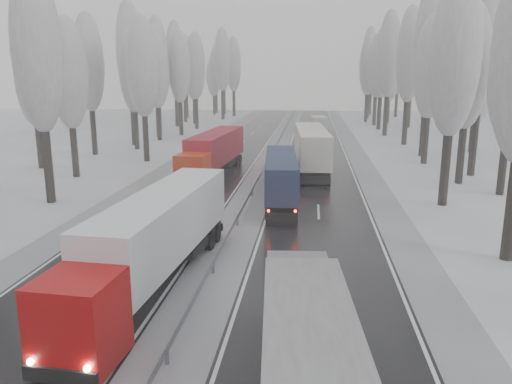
% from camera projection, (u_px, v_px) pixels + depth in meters
% --- Properties ---
extents(carriageway_right, '(7.50, 200.00, 0.03)m').
position_uv_depth(carriageway_right, '(318.00, 193.00, 41.34)').
color(carriageway_right, black).
rests_on(carriageway_right, ground).
extents(carriageway_left, '(7.50, 200.00, 0.03)m').
position_uv_depth(carriageway_left, '(194.00, 189.00, 42.48)').
color(carriageway_left, black).
rests_on(carriageway_left, ground).
extents(median_slush, '(3.00, 200.00, 0.04)m').
position_uv_depth(median_slush, '(255.00, 191.00, 41.91)').
color(median_slush, '#95979D').
rests_on(median_slush, ground).
extents(shoulder_right, '(2.40, 200.00, 0.04)m').
position_uv_depth(shoulder_right, '(379.00, 194.00, 40.81)').
color(shoulder_right, '#95979D').
rests_on(shoulder_right, ground).
extents(shoulder_left, '(2.40, 200.00, 0.04)m').
position_uv_depth(shoulder_left, '(138.00, 188.00, 43.02)').
color(shoulder_left, '#95979D').
rests_on(shoulder_left, ground).
extents(median_guardrail, '(0.12, 200.00, 0.76)m').
position_uv_depth(median_guardrail, '(255.00, 184.00, 41.77)').
color(median_guardrail, slate).
rests_on(median_guardrail, ground).
extents(tree_18, '(3.60, 3.60, 16.58)m').
position_uv_depth(tree_18, '(455.00, 58.00, 35.03)').
color(tree_18, black).
rests_on(tree_18, ground).
extents(tree_20, '(3.60, 3.60, 15.71)m').
position_uv_depth(tree_20, '(469.00, 68.00, 42.66)').
color(tree_20, black).
rests_on(tree_20, ground).
extents(tree_21, '(3.60, 3.60, 18.62)m').
position_uv_depth(tree_21, '(483.00, 47.00, 45.87)').
color(tree_21, black).
rests_on(tree_21, ground).
extents(tree_22, '(3.60, 3.60, 15.86)m').
position_uv_depth(tree_22, '(431.00, 68.00, 52.83)').
color(tree_22, black).
rests_on(tree_22, ground).
extents(tree_23, '(3.60, 3.60, 13.55)m').
position_uv_depth(tree_23, '(479.00, 82.00, 56.35)').
color(tree_23, black).
rests_on(tree_23, ground).
extents(tree_24, '(3.60, 3.60, 20.49)m').
position_uv_depth(tree_24, '(430.00, 42.00, 57.31)').
color(tree_24, black).
rests_on(tree_24, ground).
extents(tree_25, '(3.60, 3.60, 19.44)m').
position_uv_depth(tree_25, '(481.00, 50.00, 60.58)').
color(tree_25, black).
rests_on(tree_25, ground).
extents(tree_26, '(3.60, 3.60, 18.78)m').
position_uv_depth(tree_26, '(410.00, 56.00, 67.51)').
color(tree_26, black).
rests_on(tree_26, ground).
extents(tree_27, '(3.60, 3.60, 17.62)m').
position_uv_depth(tree_27, '(456.00, 62.00, 70.77)').
color(tree_27, black).
rests_on(tree_27, ground).
extents(tree_28, '(3.60, 3.60, 19.62)m').
position_uv_depth(tree_28, '(389.00, 55.00, 77.86)').
color(tree_28, black).
rests_on(tree_28, ground).
extents(tree_29, '(3.60, 3.60, 18.11)m').
position_uv_depth(tree_29, '(431.00, 62.00, 81.15)').
color(tree_29, black).
rests_on(tree_29, ground).
extents(tree_30, '(3.60, 3.60, 17.86)m').
position_uv_depth(tree_30, '(382.00, 64.00, 87.52)').
color(tree_30, black).
rests_on(tree_30, ground).
extents(tree_31, '(3.60, 3.60, 18.58)m').
position_uv_depth(tree_31, '(412.00, 61.00, 90.65)').
color(tree_31, black).
rests_on(tree_31, ground).
extents(tree_32, '(3.60, 3.60, 17.33)m').
position_uv_depth(tree_32, '(377.00, 66.00, 94.86)').
color(tree_32, black).
rests_on(tree_32, ground).
extents(tree_33, '(3.60, 3.60, 14.33)m').
position_uv_depth(tree_33, '(390.00, 77.00, 98.82)').
color(tree_33, black).
rests_on(tree_33, ground).
extents(tree_34, '(3.60, 3.60, 17.63)m').
position_uv_depth(tree_34, '(368.00, 66.00, 101.79)').
color(tree_34, black).
rests_on(tree_34, ground).
extents(tree_35, '(3.60, 3.60, 18.25)m').
position_uv_depth(tree_35, '(411.00, 64.00, 104.57)').
color(tree_35, black).
rests_on(tree_35, ground).
extents(tree_36, '(3.60, 3.60, 20.23)m').
position_uv_depth(tree_36, '(370.00, 59.00, 110.79)').
color(tree_36, black).
rests_on(tree_36, ground).
extents(tree_37, '(3.60, 3.60, 16.37)m').
position_uv_depth(tree_37, '(398.00, 71.00, 114.47)').
color(tree_37, black).
rests_on(tree_37, ground).
extents(tree_38, '(3.60, 3.60, 17.97)m').
position_uv_depth(tree_38, '(372.00, 67.00, 121.16)').
color(tree_38, black).
rests_on(tree_38, ground).
extents(tree_39, '(3.60, 3.60, 16.19)m').
position_uv_depth(tree_39, '(381.00, 72.00, 124.98)').
color(tree_39, black).
rests_on(tree_39, ground).
extents(tree_58, '(3.60, 3.60, 17.21)m').
position_uv_depth(tree_58, '(37.00, 52.00, 35.77)').
color(tree_58, black).
rests_on(tree_58, ground).
extents(tree_60, '(3.60, 3.60, 14.84)m').
position_uv_depth(tree_60, '(68.00, 74.00, 45.72)').
color(tree_60, black).
rests_on(tree_60, ground).
extents(tree_61, '(3.60, 3.60, 13.95)m').
position_uv_depth(tree_61, '(33.00, 80.00, 50.35)').
color(tree_61, black).
rests_on(tree_61, ground).
extents(tree_62, '(3.60, 3.60, 16.04)m').
position_uv_depth(tree_62, '(142.00, 67.00, 54.35)').
color(tree_62, black).
rests_on(tree_62, ground).
extents(tree_63, '(3.60, 3.60, 16.88)m').
position_uv_depth(tree_63, '(89.00, 63.00, 58.96)').
color(tree_63, black).
rests_on(tree_63, ground).
extents(tree_64, '(3.60, 3.60, 15.42)m').
position_uv_depth(tree_64, '(133.00, 72.00, 63.61)').
color(tree_64, black).
rests_on(tree_64, ground).
extents(tree_65, '(3.60, 3.60, 19.48)m').
position_uv_depth(tree_65, '(130.00, 52.00, 67.09)').
color(tree_65, black).
rests_on(tree_65, ground).
extents(tree_66, '(3.60, 3.60, 15.23)m').
position_uv_depth(tree_66, '(157.00, 73.00, 72.95)').
color(tree_66, black).
rests_on(tree_66, ground).
extents(tree_67, '(3.60, 3.60, 17.09)m').
position_uv_depth(tree_67, '(156.00, 65.00, 76.70)').
color(tree_67, black).
rests_on(tree_67, ground).
extents(tree_68, '(3.60, 3.60, 16.65)m').
position_uv_depth(tree_68, '(179.00, 67.00, 79.11)').
color(tree_68, black).
rests_on(tree_68, ground).
extents(tree_69, '(3.60, 3.60, 19.35)m').
position_uv_depth(tree_69, '(157.00, 57.00, 83.12)').
color(tree_69, black).
rests_on(tree_69, ground).
extents(tree_70, '(3.60, 3.60, 17.09)m').
position_uv_depth(tree_70, '(195.00, 67.00, 88.77)').
color(tree_70, black).
rests_on(tree_70, ground).
extents(tree_71, '(3.60, 3.60, 19.61)m').
position_uv_depth(tree_71, '(175.00, 58.00, 92.80)').
color(tree_71, black).
rests_on(tree_71, ground).
extents(tree_72, '(3.60, 3.60, 15.11)m').
position_uv_depth(tree_72, '(193.00, 74.00, 98.39)').
color(tree_72, black).
rests_on(tree_72, ground).
extents(tree_73, '(3.60, 3.60, 17.22)m').
position_uv_depth(tree_73, '(184.00, 67.00, 102.26)').
color(tree_73, black).
rests_on(tree_73, ground).
extents(tree_74, '(3.60, 3.60, 19.68)m').
position_uv_depth(tree_74, '(222.00, 60.00, 107.75)').
color(tree_74, black).
rests_on(tree_74, ground).
extents(tree_75, '(3.60, 3.60, 18.60)m').
position_uv_depth(tree_75, '(186.00, 64.00, 112.77)').
color(tree_75, black).
rests_on(tree_75, ground).
extents(tree_76, '(3.60, 3.60, 18.55)m').
position_uv_depth(tree_76, '(234.00, 65.00, 116.89)').
color(tree_76, black).
rests_on(tree_76, ground).
extents(tree_77, '(3.60, 3.60, 14.32)m').
position_uv_depth(tree_77, '(214.00, 76.00, 121.98)').
color(tree_77, black).
rests_on(tree_77, ground).
extents(tree_78, '(3.60, 3.60, 19.55)m').
position_uv_depth(tree_78, '(224.00, 63.00, 123.50)').
color(tree_78, black).
rests_on(tree_78, ground).
extents(tree_79, '(3.60, 3.60, 17.07)m').
position_uv_depth(tree_79, '(216.00, 69.00, 128.03)').
color(tree_79, black).
rests_on(tree_79, ground).
extents(truck_blue_box, '(3.28, 14.26, 3.63)m').
position_uv_depth(truck_blue_box, '(281.00, 173.00, 38.60)').
color(truck_blue_box, '#1F214E').
rests_on(truck_blue_box, ground).
extents(truck_cream_box, '(3.87, 17.33, 4.41)m').
position_uv_depth(truck_cream_box, '(311.00, 146.00, 50.05)').
color(truck_cream_box, gray).
rests_on(truck_cream_box, ground).
extents(box_truck_distant, '(2.97, 7.58, 2.76)m').
position_uv_depth(box_truck_distant, '(318.00, 124.00, 84.83)').
color(box_truck_distant, silver).
rests_on(box_truck_distant, ground).
extents(truck_red_white, '(3.70, 16.18, 4.12)m').
position_uv_depth(truck_red_white, '(156.00, 236.00, 22.61)').
color(truck_red_white, '#9D0809').
rests_on(truck_red_white, ground).
extents(truck_red_red, '(3.63, 16.25, 4.14)m').
position_uv_depth(truck_red_red, '(214.00, 151.00, 47.62)').
color(truck_red_red, '#BB260A').
rests_on(truck_red_red, ground).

